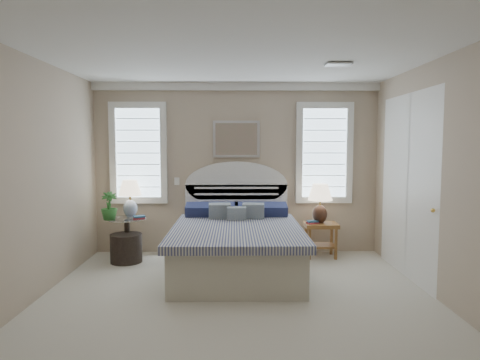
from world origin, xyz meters
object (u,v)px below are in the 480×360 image
bed (237,243)px  lamp_right (320,199)px  floor_pot (126,248)px  side_table_left (127,234)px  nightstand_right (321,232)px  lamp_left (130,194)px

bed → lamp_right: 1.56m
bed → floor_pot: bearing=164.9°
side_table_left → floor_pot: bearing=-82.8°
bed → side_table_left: 1.75m
nightstand_right → lamp_right: size_ratio=0.87×
floor_pot → side_table_left: bearing=97.2°
side_table_left → nightstand_right: 2.95m
bed → floor_pot: bed is taller
nightstand_right → side_table_left: bearing=-178.1°
nightstand_right → lamp_right: (-0.01, 0.03, 0.52)m
side_table_left → floor_pot: side_table_left is taller
bed → nightstand_right: size_ratio=4.29×
lamp_left → lamp_right: (2.91, -0.01, -0.08)m
lamp_right → bed: bearing=-150.8°
bed → nightstand_right: bed is taller
nightstand_right → lamp_left: bearing=179.3°
bed → lamp_left: bed is taller
floor_pot → lamp_left: (0.00, 0.29, 0.77)m
side_table_left → bed: bearing=-19.7°
bed → side_table_left: bed is taller
floor_pot → lamp_right: size_ratio=0.76×
bed → lamp_right: bed is taller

